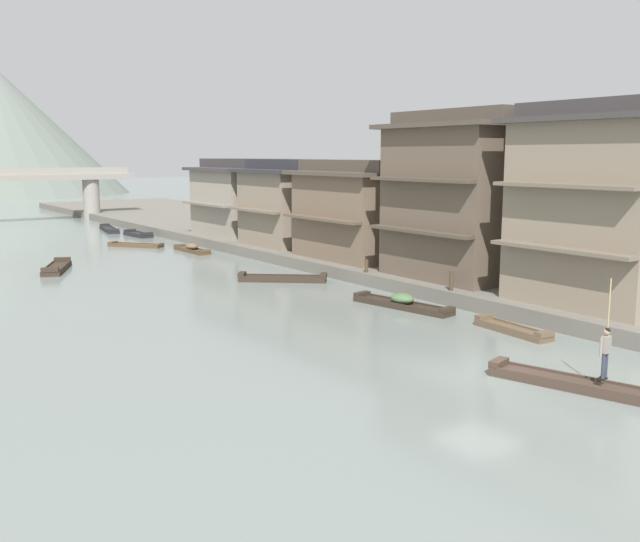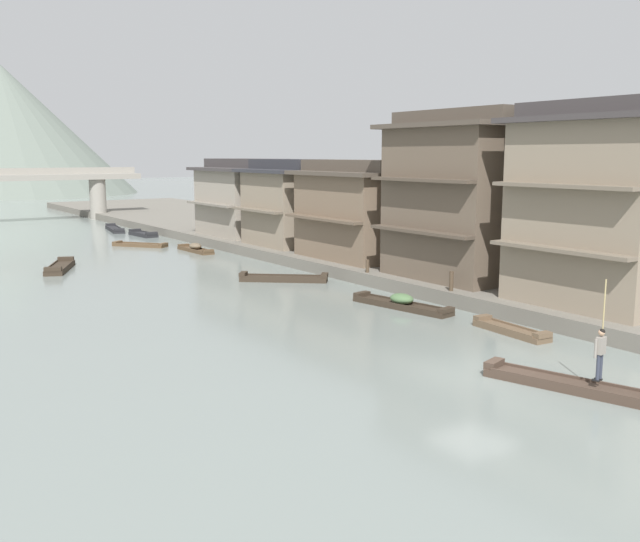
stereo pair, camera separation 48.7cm
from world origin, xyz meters
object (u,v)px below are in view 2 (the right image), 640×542
at_px(boat_midriver_drifting, 402,304).
at_px(boat_foreground_poled, 568,385).
at_px(house_waterfront_nearest, 604,206).
at_px(boat_moored_third, 284,279).
at_px(mooring_post_dock_near, 451,281).
at_px(boatman_person, 600,348).
at_px(house_waterfront_tall, 353,211).
at_px(boat_crossing_west, 115,229).
at_px(boat_midriver_upstream, 511,330).
at_px(stone_bridge, 31,187).
at_px(house_waterfront_second, 462,196).
at_px(boat_moored_nearest, 195,249).
at_px(boat_upstream_distant, 60,267).
at_px(house_waterfront_narrow, 289,203).
at_px(mooring_post_dock_mid, 367,266).
at_px(house_waterfront_far, 246,198).
at_px(boat_moored_far, 143,234).
at_px(boat_moored_second, 140,245).

bearing_deg(boat_midriver_drifting, boat_foreground_poled, -106.21).
bearing_deg(boat_midriver_drifting, house_waterfront_nearest, -49.39).
bearing_deg(boat_moored_third, mooring_post_dock_near, -72.17).
bearing_deg(boatman_person, house_waterfront_tall, 70.45).
relative_size(boat_foreground_poled, boat_crossing_west, 0.92).
relative_size(boat_midriver_drifting, boat_midriver_upstream, 1.48).
relative_size(boat_crossing_west, stone_bridge, 0.25).
relative_size(boat_midriver_drifting, house_waterfront_second, 0.63).
bearing_deg(stone_bridge, house_waterfront_second, -79.31).
distance_m(boat_moored_nearest, boat_upstream_distant, 11.06).
bearing_deg(house_waterfront_narrow, boatman_person, -105.30).
bearing_deg(boat_midriver_upstream, boat_upstream_distant, 112.28).
height_order(boat_crossing_west, mooring_post_dock_mid, mooring_post_dock_mid).
xyz_separation_m(house_waterfront_far, mooring_post_dock_mid, (-3.52, -20.48, -2.64)).
bearing_deg(boat_upstream_distant, house_waterfront_narrow, -6.94).
bearing_deg(mooring_post_dock_near, house_waterfront_narrow, 81.24).
bearing_deg(house_waterfront_far, mooring_post_dock_near, -97.43).
distance_m(boat_foreground_poled, boat_moored_far, 47.61).
bearing_deg(boat_moored_second, stone_bridge, 95.00).
bearing_deg(boatman_person, boat_moored_nearest, 84.72).
bearing_deg(boat_crossing_west, boat_moored_second, -99.61).
bearing_deg(boat_foreground_poled, boatman_person, -72.16).
height_order(boat_moored_second, house_waterfront_second, house_waterfront_second).
distance_m(house_waterfront_narrow, mooring_post_dock_near, 19.81).
relative_size(boatman_person, boat_upstream_distant, 0.66).
height_order(boat_moored_second, boat_upstream_distant, boat_upstream_distant).
xyz_separation_m(boat_moored_second, mooring_post_dock_near, (4.53, -29.73, 1.07)).
height_order(boat_moored_third, boat_midriver_drifting, boat_midriver_drifting).
relative_size(mooring_post_dock_near, mooring_post_dock_mid, 1.34).
bearing_deg(boat_upstream_distant, boat_midriver_drifting, -63.10).
relative_size(boat_foreground_poled, boatman_person, 1.75).
xyz_separation_m(boat_moored_third, house_waterfront_far, (6.76, 16.88, 3.54)).
distance_m(house_waterfront_nearest, stone_bridge, 62.39).
bearing_deg(boat_moored_nearest, boatman_person, -95.28).
xyz_separation_m(boat_foreground_poled, house_waterfront_far, (9.32, 37.87, 3.55)).
bearing_deg(boatman_person, stone_bridge, 91.08).
distance_m(boat_midriver_drifting, house_waterfront_narrow, 19.67).
relative_size(boat_moored_second, boat_upstream_distant, 0.90).
height_order(mooring_post_dock_near, stone_bridge, stone_bridge).
relative_size(house_waterfront_narrow, mooring_post_dock_near, 7.29).
xyz_separation_m(house_waterfront_second, stone_bridge, (-10.04, 53.20, -1.28)).
relative_size(boat_moored_nearest, house_waterfront_second, 0.51).
height_order(mooring_post_dock_near, mooring_post_dock_mid, mooring_post_dock_near).
distance_m(boatman_person, boat_midriver_drifting, 13.02).
height_order(boat_foreground_poled, boat_moored_nearest, boat_moored_nearest).
distance_m(house_waterfront_second, house_waterfront_far, 24.35).
distance_m(boatman_person, boat_upstream_distant, 33.91).
xyz_separation_m(boat_moored_nearest, stone_bridge, (-4.62, 31.40, 3.50)).
relative_size(boat_moored_second, house_waterfront_narrow, 0.60).
xyz_separation_m(boatman_person, stone_bridge, (-1.28, 67.60, 2.25)).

